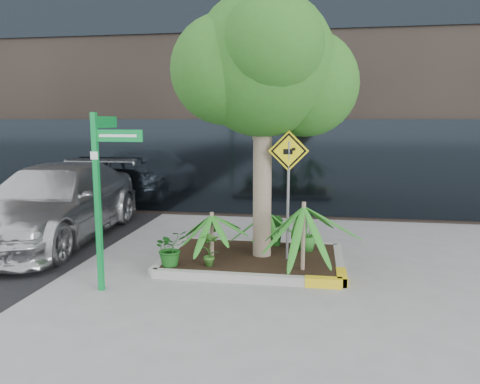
# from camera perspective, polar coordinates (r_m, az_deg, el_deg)

# --- Properties ---
(ground) EXTENTS (80.00, 80.00, 0.00)m
(ground) POSITION_cam_1_polar(r_m,az_deg,el_deg) (8.72, 0.03, -9.15)
(ground) COLOR gray
(ground) RESTS_ON ground
(planter) EXTENTS (3.35, 2.36, 0.15)m
(planter) POSITION_cam_1_polar(r_m,az_deg,el_deg) (8.91, 1.80, -8.06)
(planter) COLOR #9E9E99
(planter) RESTS_ON ground
(tree) EXTENTS (3.34, 2.96, 5.01)m
(tree) POSITION_cam_1_polar(r_m,az_deg,el_deg) (8.67, 2.84, 15.23)
(tree) COLOR gray
(tree) RESTS_ON ground
(palm_front) EXTENTS (1.32, 1.32, 1.47)m
(palm_front) POSITION_cam_1_polar(r_m,az_deg,el_deg) (7.92, 7.79, -1.76)
(palm_front) COLOR gray
(palm_front) RESTS_ON ground
(palm_left) EXTENTS (0.98, 0.98, 1.09)m
(palm_left) POSITION_cam_1_polar(r_m,az_deg,el_deg) (8.53, -3.47, -2.85)
(palm_left) COLOR gray
(palm_left) RESTS_ON ground
(palm_back) EXTENTS (0.89, 0.89, 0.98)m
(palm_back) POSITION_cam_1_polar(r_m,az_deg,el_deg) (9.19, 3.41, -2.52)
(palm_back) COLOR gray
(palm_back) RESTS_ON ground
(parked_car) EXTENTS (2.65, 5.90, 1.68)m
(parked_car) POSITION_cam_1_polar(r_m,az_deg,el_deg) (11.31, -21.69, -1.23)
(parked_car) COLOR #B6B7BB
(parked_car) RESTS_ON ground
(shrub_a) EXTENTS (0.81, 0.81, 0.64)m
(shrub_a) POSITION_cam_1_polar(r_m,az_deg,el_deg) (8.33, -8.47, -6.74)
(shrub_a) COLOR #164F17
(shrub_a) RESTS_ON planter
(shrub_b) EXTENTS (0.50, 0.50, 0.73)m
(shrub_b) POSITION_cam_1_polar(r_m,az_deg,el_deg) (9.24, 8.07, -4.88)
(shrub_b) COLOR #256C20
(shrub_b) RESTS_ON planter
(shrub_c) EXTENTS (0.38, 0.38, 0.62)m
(shrub_c) POSITION_cam_1_polar(r_m,az_deg,el_deg) (8.22, -3.72, -6.94)
(shrub_c) COLOR #2D601D
(shrub_c) RESTS_ON planter
(shrub_d) EXTENTS (0.51, 0.51, 0.66)m
(shrub_d) POSITION_cam_1_polar(r_m,az_deg,el_deg) (9.52, 4.48, -4.63)
(shrub_d) COLOR #1D5F1B
(shrub_d) RESTS_ON planter
(street_sign_post) EXTENTS (0.83, 0.82, 2.80)m
(street_sign_post) POSITION_cam_1_polar(r_m,az_deg,el_deg) (7.55, -16.51, 1.16)
(street_sign_post) COLOR #0D903A
(street_sign_post) RESTS_ON ground
(cattle_sign) EXTENTS (0.72, 0.15, 2.35)m
(cattle_sign) POSITION_cam_1_polar(r_m,az_deg,el_deg) (8.41, 5.92, 2.28)
(cattle_sign) COLOR slate
(cattle_sign) RESTS_ON ground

